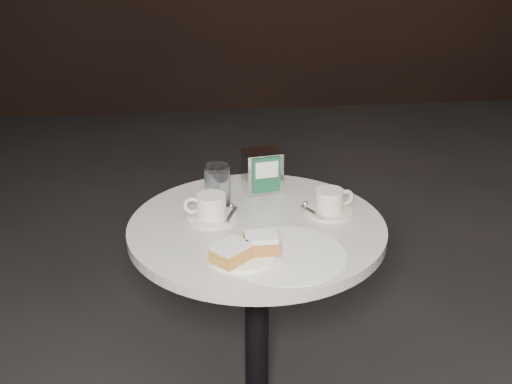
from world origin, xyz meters
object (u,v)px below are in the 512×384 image
Objects in this scene: water_glass_left at (217,185)px; napkin_dispenser at (262,171)px; coffee_cup_left at (211,209)px; water_glass_right at (262,176)px; coffee_cup_right at (329,203)px; cafe_table at (257,286)px; beignet_plate at (244,251)px.

napkin_dispenser is at bearing 28.94° from water_glass_left.
coffee_cup_left is 1.47× the size of water_glass_right.
coffee_cup_left is 1.21× the size of napkin_dispenser.
coffee_cup_right is 1.54× the size of water_glass_right.
coffee_cup_left is 1.30× the size of water_glass_left.
napkin_dispenser is at bearing 69.96° from water_glass_right.
cafe_table is 6.31× the size of water_glass_left.
water_glass_left is 0.15m from water_glass_right.
beignet_plate is 0.34m from coffee_cup_right.
cafe_table is at bearing -14.24° from coffee_cup_left.
water_glass_left is at bearing 97.92° from beignet_plate.
water_glass_left is (-0.04, 0.32, 0.04)m from beignet_plate.
napkin_dispenser reaches higher than coffee_cup_right.
water_glass_left is 0.16m from napkin_dispenser.
napkin_dispenser is (0.04, 0.22, 0.26)m from cafe_table.
coffee_cup_right is (0.21, 0.04, 0.23)m from cafe_table.
beignet_plate is 1.42× the size of coffee_cup_right.
cafe_table is 0.31m from coffee_cup_right.
water_glass_right reaches higher than coffee_cup_left.
beignet_plate is at bearing -67.74° from coffee_cup_left.
napkin_dispenser is at bearing 121.19° from coffee_cup_right.
coffee_cup_left reaches higher than beignet_plate.
coffee_cup_right is 0.32m from water_glass_left.
coffee_cup_right is 1.36× the size of water_glass_left.
coffee_cup_right is at bearing -17.83° from water_glass_left.
coffee_cup_right is at bearing 5.01° from coffee_cup_left.
cafe_table is at bearing 178.88° from coffee_cup_right.
beignet_plate is 1.80× the size of napkin_dispenser.
coffee_cup_right is 1.27× the size of napkin_dispenser.
beignet_plate is at bearing -151.76° from coffee_cup_right.
coffee_cup_left reaches higher than cafe_table.
water_glass_right is (0.04, 0.21, 0.25)m from cafe_table.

